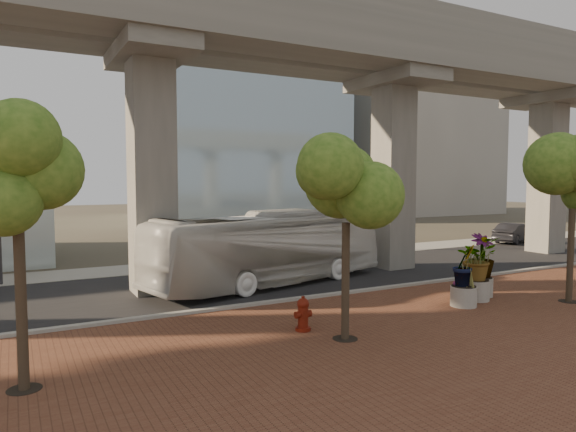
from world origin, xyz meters
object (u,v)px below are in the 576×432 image
planter_front (477,262)px  parked_car (514,233)px  transit_bus (270,249)px  fire_hydrant (303,314)px

planter_front → parked_car: bearing=34.3°
transit_bus → fire_hydrant: (-2.12, -6.47, -1.00)m
transit_bus → parked_car: 22.23m
transit_bus → fire_hydrant: size_ratio=10.94×
planter_front → transit_bus: bearing=130.9°
transit_bus → planter_front: 8.16m
transit_bus → planter_front: (5.34, -6.17, -0.07)m
parked_car → transit_bus: bearing=85.7°
transit_bus → planter_front: bearing=-152.3°
transit_bus → fire_hydrant: bearing=148.7°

